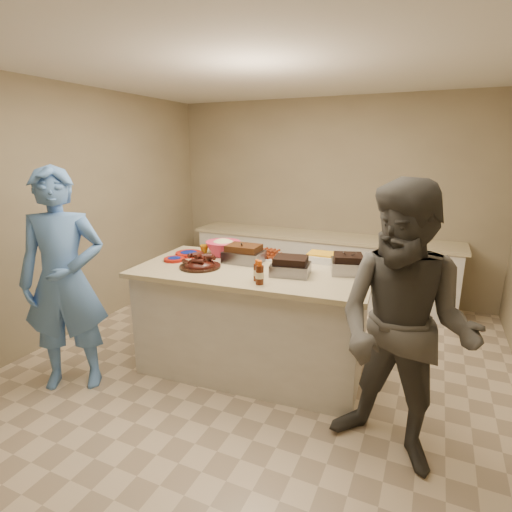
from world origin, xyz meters
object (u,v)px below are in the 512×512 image
at_px(bbq_bottle_b, 257,281).
at_px(roasting_pan, 347,273).
at_px(island, 254,366).
at_px(mustard_bottle, 235,262).
at_px(plastic_cup, 204,253).
at_px(coleslaw_bowl, 223,255).
at_px(guest_gray, 390,456).
at_px(rib_platter, 200,267).
at_px(bbq_bottle_a, 260,284).
at_px(guest_blue, 77,382).

bearing_deg(bbq_bottle_b, roasting_pan, 39.45).
relative_size(island, mustard_bottle, 17.58).
bearing_deg(plastic_cup, mustard_bottle, -21.44).
height_order(coleslaw_bowl, plastic_cup, coleslaw_bowl).
bearing_deg(guest_gray, rib_platter, -178.14).
xyz_separation_m(island, guest_gray, (1.34, -0.68, 0.00)).
distance_m(island, bbq_bottle_a, 1.08).
bearing_deg(rib_platter, bbq_bottle_a, -16.77).
bearing_deg(roasting_pan, rib_platter, -179.45).
xyz_separation_m(bbq_bottle_b, guest_blue, (-1.51, -0.59, -0.99)).
height_order(mustard_bottle, guest_gray, mustard_bottle).
relative_size(rib_platter, bbq_bottle_b, 2.13).
distance_m(roasting_pan, plastic_cup, 1.49).
bearing_deg(guest_gray, bbq_bottle_a, -177.41).
bearing_deg(island, guest_blue, -150.23).
xyz_separation_m(mustard_bottle, guest_blue, (-1.10, -1.01, -0.99)).
distance_m(island, guest_gray, 1.50).
bearing_deg(bbq_bottle_a, plastic_cup, 143.97).
height_order(mustard_bottle, guest_blue, mustard_bottle).
height_order(island, bbq_bottle_b, bbq_bottle_b).
distance_m(bbq_bottle_a, bbq_bottle_b, 0.09).
relative_size(coleslaw_bowl, plastic_cup, 3.84).
xyz_separation_m(island, guest_blue, (-1.34, -0.90, 0.00)).
height_order(bbq_bottle_a, guest_blue, bbq_bottle_a).
distance_m(rib_platter, bbq_bottle_b, 0.64).
xyz_separation_m(island, plastic_cup, (-0.69, 0.28, 0.99)).
relative_size(roasting_pan, guest_blue, 0.15).
xyz_separation_m(island, bbq_bottle_a, (0.23, -0.39, 0.99)).
bearing_deg(island, plastic_cup, 153.56).
relative_size(bbq_bottle_b, guest_gray, 0.09).
distance_m(island, mustard_bottle, 1.02).
bearing_deg(bbq_bottle_b, coleslaw_bowl, 136.90).
bearing_deg(plastic_cup, bbq_bottle_a, -36.03).
bearing_deg(plastic_cup, rib_platter, -62.78).
bearing_deg(guest_blue, guest_gray, -26.93).
relative_size(roasting_pan, mustard_bottle, 2.36).
bearing_deg(guest_blue, plastic_cup, 29.66).
bearing_deg(plastic_cup, guest_blue, -118.68).
xyz_separation_m(island, roasting_pan, (0.80, 0.20, 0.99)).
xyz_separation_m(roasting_pan, plastic_cup, (-1.49, 0.08, 0.00)).
height_order(bbq_bottle_b, mustard_bottle, bbq_bottle_b).
bearing_deg(coleslaw_bowl, guest_blue, -125.90).
distance_m(bbq_bottle_b, guest_gray, 1.57).
bearing_deg(coleslaw_bowl, mustard_bottle, -38.68).
xyz_separation_m(island, rib_platter, (-0.45, -0.18, 0.99)).
bearing_deg(coleslaw_bowl, island, -31.67).
height_order(island, rib_platter, rib_platter).
bearing_deg(plastic_cup, coleslaw_bowl, 2.73).
distance_m(bbq_bottle_b, mustard_bottle, 0.59).
distance_m(coleslaw_bowl, guest_blue, 1.77).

